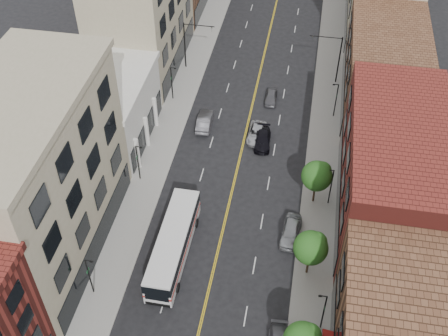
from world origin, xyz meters
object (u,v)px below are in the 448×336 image
Objects in this scene: car_parked_far at (291,231)px; car_lane_b at (257,133)px; city_bus at (173,243)px; car_lane_c at (271,97)px; car_lane_behind at (205,121)px; car_lane_a at (263,139)px.

car_parked_far reaches higher than car_lane_b.
car_lane_c is at bearing 76.90° from city_bus.
car_lane_c is (7.88, 6.94, -0.16)m from car_lane_behind.
car_parked_far reaches higher than car_lane_a.
car_lane_behind is 10.50m from car_lane_c.
car_lane_a is at bearing -50.84° from car_lane_b.
car_lane_a is (-4.87, 14.43, -0.12)m from car_parked_far.
car_parked_far is 15.23m from car_lane_a.
city_bus reaches higher than car_lane_b.
car_lane_behind is at bearing -139.09° from car_lane_c.
car_lane_behind reaches higher than car_lane_c.
car_parked_far is at bearing 21.96° from city_bus.
city_bus is at bearing -103.88° from car_lane_c.
car_parked_far is at bearing 124.49° from car_lane_behind.
city_bus is 3.27× the size of car_lane_c.
car_lane_a reaches higher than car_lane_b.
car_parked_far is at bearing -69.11° from car_lane_b.
car_lane_a is (6.74, 19.03, -1.21)m from city_bus.
city_bus is at bearing -105.62° from car_lane_b.
car_parked_far is 0.97× the size of car_lane_behind.
car_lane_b is at bearing 124.64° from car_lane_a.
car_lane_a is at bearing 161.34° from car_lane_behind.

